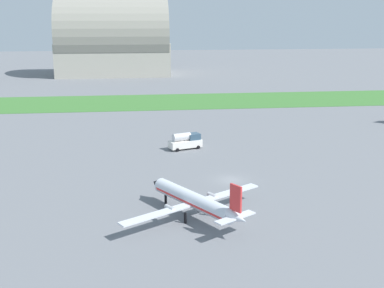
% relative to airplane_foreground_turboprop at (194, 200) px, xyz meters
% --- Properties ---
extents(ground_plane, '(600.00, 600.00, 0.00)m').
position_rel_airplane_foreground_turboprop_xyz_m(ground_plane, '(7.75, 14.33, -2.43)').
color(ground_plane, slate).
extents(grass_taxiway_strip, '(360.00, 28.00, 0.08)m').
position_rel_airplane_foreground_turboprop_xyz_m(grass_taxiway_strip, '(7.75, 88.89, -2.39)').
color(grass_taxiway_strip, '#3D7533').
rests_on(grass_taxiway_strip, ground_plane).
extents(airplane_foreground_turboprop, '(19.58, 17.10, 6.65)m').
position_rel_airplane_foreground_turboprop_xyz_m(airplane_foreground_turboprop, '(0.00, 0.00, 0.00)').
color(airplane_foreground_turboprop, silver).
rests_on(airplane_foreground_turboprop, ground_plane).
extents(fuel_truck_near_gate, '(6.93, 4.43, 3.29)m').
position_rel_airplane_foreground_turboprop_xyz_m(fuel_truck_near_gate, '(2.48, 34.12, -0.85)').
color(fuel_truck_near_gate, white).
rests_on(fuel_truck_near_gate, ground_plane).
extents(hangar_distant, '(48.15, 32.84, 33.49)m').
position_rel_airplane_foreground_turboprop_xyz_m(hangar_distant, '(-15.73, 163.10, 11.79)').
color(hangar_distant, '#B2AD9E').
rests_on(hangar_distant, ground_plane).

